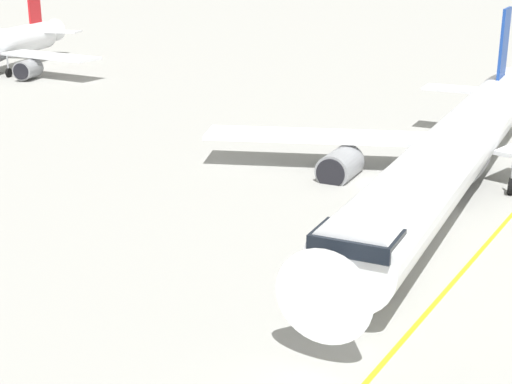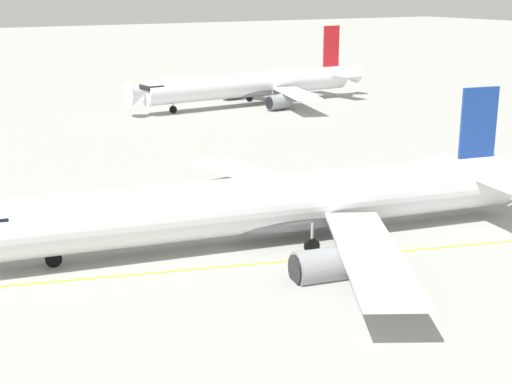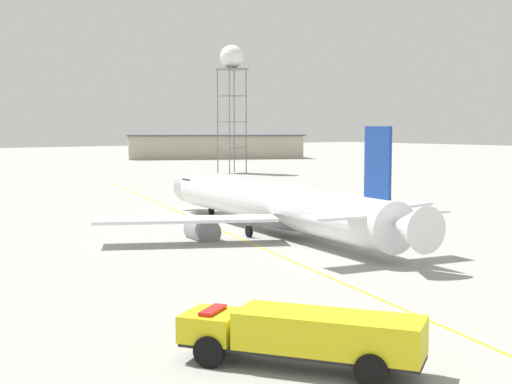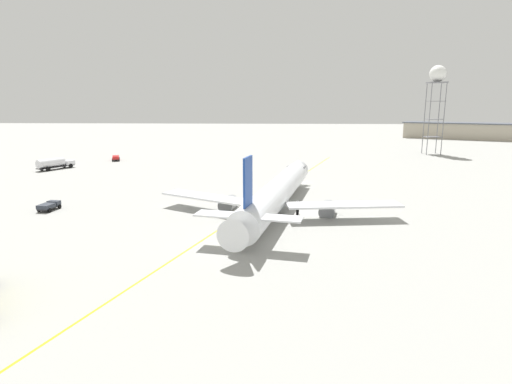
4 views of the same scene
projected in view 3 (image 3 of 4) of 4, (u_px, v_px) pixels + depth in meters
name	position (u px, v px, depth m)	size (l,w,h in m)	color
ground_plane	(312.00, 230.00, 73.79)	(600.00, 600.00, 0.00)	#9E9E99
airliner_main	(274.00, 206.00, 71.72)	(36.07, 45.80, 10.84)	white
fire_tender_truck	(305.00, 334.00, 31.53)	(7.86, 10.38, 2.50)	#232326
radar_tower	(232.00, 64.00, 162.10)	(5.35, 5.35, 28.30)	slate
terminal_shed	(215.00, 146.00, 238.02)	(57.55, 39.37, 7.75)	#B2A893
taxiway_centreline	(251.00, 243.00, 65.62)	(44.16, 144.10, 0.01)	yellow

